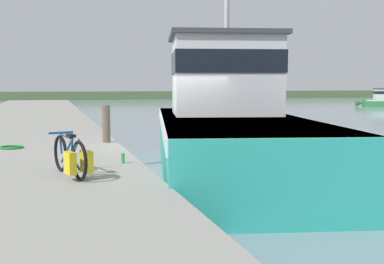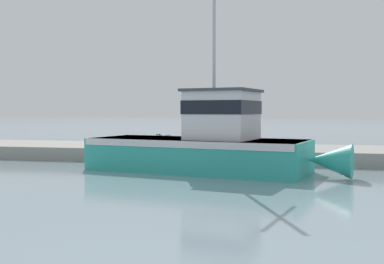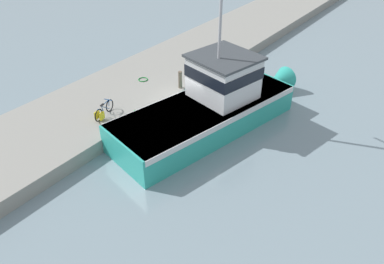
{
  "view_description": "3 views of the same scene",
  "coord_description": "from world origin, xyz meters",
  "px_view_note": "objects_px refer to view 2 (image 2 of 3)",
  "views": [
    {
      "loc": [
        -3.02,
        -12.21,
        2.29
      ],
      "look_at": [
        -0.27,
        -2.87,
        1.33
      ],
      "focal_mm": 45.0,
      "sensor_mm": 36.0,
      "label": 1
    },
    {
      "loc": [
        22.6,
        3.95,
        2.73
      ],
      "look_at": [
        0.05,
        -1.32,
        1.72
      ],
      "focal_mm": 45.0,
      "sensor_mm": 36.0,
      "label": 2
    },
    {
      "loc": [
        10.55,
        -13.99,
        10.89
      ],
      "look_at": [
        2.26,
        -3.01,
        1.39
      ],
      "focal_mm": 35.0,
      "sensor_mm": 36.0,
      "label": 3
    }
  ],
  "objects_px": {
    "fishing_boat_main": "(208,143)",
    "water_bottle_on_curb": "(174,147)",
    "mooring_post": "(243,141)",
    "bicycle_touring": "(158,141)"
  },
  "relations": [
    {
      "from": "fishing_boat_main",
      "to": "water_bottle_on_curb",
      "type": "relative_size",
      "value": 59.0
    },
    {
      "from": "fishing_boat_main",
      "to": "mooring_post",
      "type": "xyz_separation_m",
      "value": [
        -3.07,
        1.2,
        -0.06
      ]
    },
    {
      "from": "fishing_boat_main",
      "to": "water_bottle_on_curb",
      "type": "height_order",
      "value": "fishing_boat_main"
    },
    {
      "from": "bicycle_touring",
      "to": "mooring_post",
      "type": "xyz_separation_m",
      "value": [
        1.11,
        4.86,
        0.17
      ]
    },
    {
      "from": "fishing_boat_main",
      "to": "bicycle_touring",
      "type": "xyz_separation_m",
      "value": [
        -4.18,
        -3.66,
        -0.23
      ]
    },
    {
      "from": "mooring_post",
      "to": "water_bottle_on_curb",
      "type": "height_order",
      "value": "mooring_post"
    },
    {
      "from": "fishing_boat_main",
      "to": "bicycle_touring",
      "type": "relative_size",
      "value": 7.37
    },
    {
      "from": "water_bottle_on_curb",
      "to": "mooring_post",
      "type": "bearing_deg",
      "value": 88.67
    },
    {
      "from": "mooring_post",
      "to": "water_bottle_on_curb",
      "type": "distance_m",
      "value": 3.68
    },
    {
      "from": "fishing_boat_main",
      "to": "mooring_post",
      "type": "bearing_deg",
      "value": 170.58
    }
  ]
}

